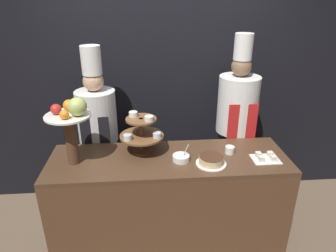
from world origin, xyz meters
name	(u,v)px	position (x,y,z in m)	size (l,w,h in m)	color
wall_back	(162,75)	(0.00, 1.21, 1.40)	(10.00, 0.06, 2.80)	black
buffet_counter	(169,201)	(0.00, 0.32, 0.45)	(2.02, 0.63, 0.91)	brown
tiered_stand	(142,132)	(-0.22, 0.43, 1.11)	(0.38, 0.38, 0.36)	brown
fruit_pedestal	(71,121)	(-0.76, 0.30, 1.28)	(0.35, 0.35, 0.57)	brown
cake_round	(211,160)	(0.33, 0.19, 0.94)	(0.25, 0.25, 0.07)	white
cup_white	(230,150)	(0.53, 0.36, 0.94)	(0.08, 0.08, 0.06)	white
cake_square_tray	(266,158)	(0.80, 0.22, 0.93)	(0.23, 0.18, 0.05)	white
serving_bowl_near	(181,158)	(0.10, 0.26, 0.94)	(0.14, 0.14, 0.15)	white
chef_left	(98,130)	(-0.65, 0.84, 0.95)	(0.38, 0.38, 1.77)	#28282D
chef_center_left	(236,121)	(0.72, 0.84, 1.01)	(0.40, 0.40, 1.86)	#28282D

